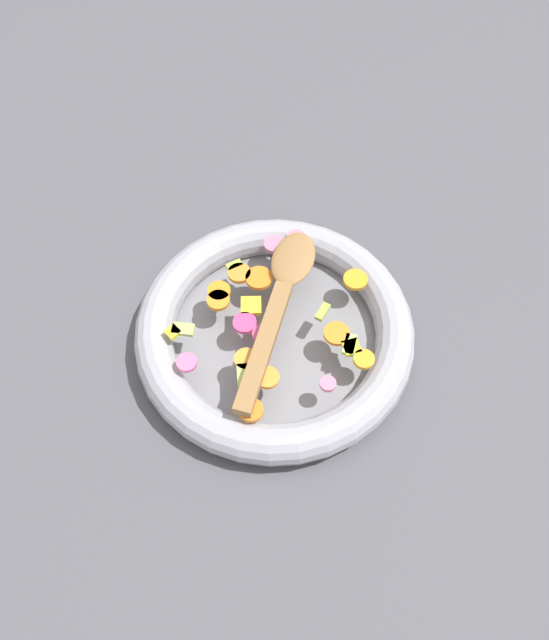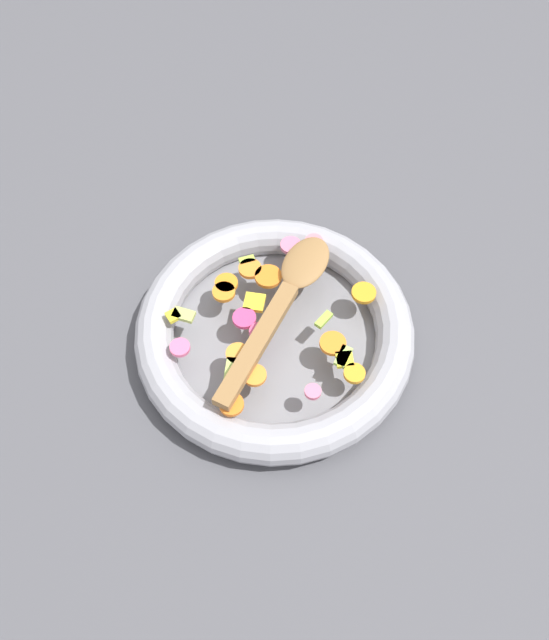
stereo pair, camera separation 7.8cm
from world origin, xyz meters
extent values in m
plane|color=#4C4C51|center=(0.00, 0.00, 0.00)|extent=(4.00, 4.00, 0.00)
cylinder|color=slate|center=(0.00, 0.00, 0.01)|extent=(0.31, 0.31, 0.01)
torus|color=#9E9EA5|center=(0.00, 0.00, 0.03)|extent=(0.36, 0.36, 0.05)
cylinder|color=orange|center=(-0.04, 0.07, 0.05)|extent=(0.04, 0.04, 0.01)
cylinder|color=orange|center=(-0.01, -0.08, 0.05)|extent=(0.04, 0.04, 0.01)
cylinder|color=orange|center=(0.06, 0.05, 0.05)|extent=(0.04, 0.04, 0.01)
cylinder|color=orange|center=(-0.04, 0.12, 0.05)|extent=(0.03, 0.03, 0.01)
cylinder|color=orange|center=(0.06, 0.02, 0.05)|extent=(0.04, 0.04, 0.01)
cylinder|color=orange|center=(-0.12, 0.03, 0.05)|extent=(0.04, 0.04, 0.01)
cylinder|color=orange|center=(0.03, -0.07, 0.05)|extent=(0.04, 0.04, 0.01)
cylinder|color=orange|center=(-0.03, -0.06, 0.05)|extent=(0.05, 0.05, 0.01)
cylinder|color=orange|center=(0.10, 0.07, 0.05)|extent=(0.03, 0.03, 0.01)
cylinder|color=orange|center=(0.02, -0.08, 0.05)|extent=(0.04, 0.04, 0.01)
cube|color=#ABD960|center=(-0.04, 0.09, 0.05)|extent=(0.03, 0.03, 0.01)
cube|color=#BCD44C|center=(-0.08, -0.06, 0.05)|extent=(0.03, 0.03, 0.01)
cube|color=#9AC442|center=(-0.05, 0.03, 0.05)|extent=(0.03, 0.02, 0.01)
cube|color=#B5D162|center=(0.08, 0.03, 0.05)|extent=(0.03, 0.03, 0.01)
cube|color=#B2C560|center=(0.09, -0.07, 0.05)|extent=(0.03, 0.03, 0.01)
cube|color=#A3BF42|center=(-0.02, -0.10, 0.05)|extent=(0.02, 0.02, 0.01)
cylinder|color=pink|center=(0.12, -0.03, 0.05)|extent=(0.03, 0.03, 0.01)
cylinder|color=pink|center=(-0.11, -0.08, 0.05)|extent=(0.03, 0.03, 0.01)
cylinder|color=pink|center=(0.02, 0.11, 0.05)|extent=(0.03, 0.03, 0.01)
cylinder|color=pink|center=(-0.08, -0.09, 0.05)|extent=(0.04, 0.04, 0.01)
cylinder|color=#E3417C|center=(0.03, -0.02, 0.05)|extent=(0.04, 0.04, 0.01)
cylinder|color=#D64B79|center=(0.03, 0.01, 0.05)|extent=(0.04, 0.04, 0.01)
cube|color=yellow|center=(0.11, -0.07, 0.05)|extent=(0.02, 0.02, 0.01)
cube|color=yellow|center=(-0.04, 0.09, 0.05)|extent=(0.03, 0.03, 0.01)
cube|color=yellow|center=(0.01, -0.03, 0.05)|extent=(0.04, 0.04, 0.01)
cube|color=olive|center=(0.04, 0.02, 0.06)|extent=(0.17, 0.11, 0.01)
ellipsoid|color=olive|center=(-0.08, -0.05, 0.06)|extent=(0.11, 0.09, 0.01)
camera|label=1|loc=(0.28, 0.31, 0.72)|focal=35.00mm
camera|label=2|loc=(0.22, 0.35, 0.72)|focal=35.00mm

